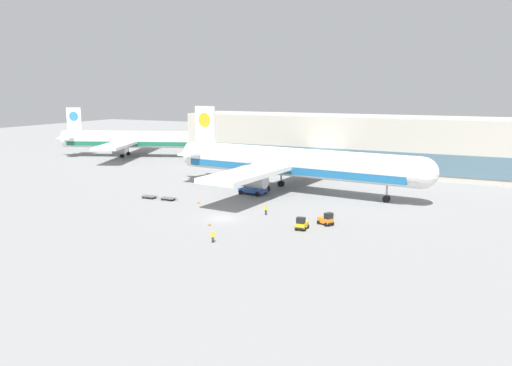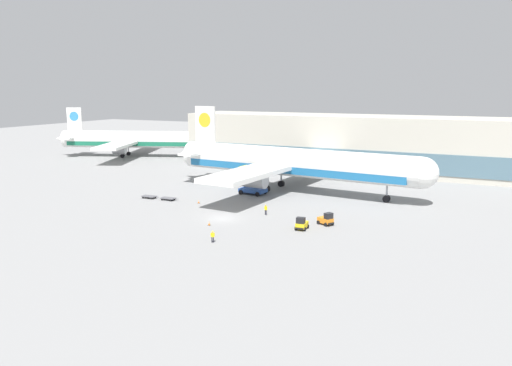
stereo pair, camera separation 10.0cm
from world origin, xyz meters
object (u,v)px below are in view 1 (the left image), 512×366
Objects in this scene: scissor_lift_loader at (253,184)px; baggage_tug_mid at (302,224)px; traffic_cone_near at (199,202)px; baggage_dolly_lead at (149,196)px; airplane_main at (289,163)px; airplane_distant at (134,140)px; baggage_tug_foreground at (326,219)px; ground_crew_far at (266,209)px; ground_crew_near at (213,236)px; traffic_cone_far at (209,223)px; baggage_dolly_second at (168,198)px.

scissor_lift_loader is 2.20× the size of baggage_tug_mid.
baggage_dolly_lead is at bearing -177.01° from traffic_cone_near.
traffic_cone_near is (-10.67, -17.77, -5.56)m from airplane_main.
airplane_distant is 69.65m from traffic_cone_near.
scissor_lift_loader is at bearing -125.25° from airplane_main.
baggage_tug_foreground reaches higher than ground_crew_far.
scissor_lift_loader is 1.49× the size of baggage_dolly_lead.
airplane_distant is 27.85× the size of ground_crew_far.
baggage_tug_mid is 35.04m from baggage_dolly_lead.
baggage_tug_foreground reaches higher than traffic_cone_near.
airplane_distant reaches higher than ground_crew_far.
airplane_main is 28.80m from baggage_dolly_lead.
ground_crew_near is 8.91m from traffic_cone_far.
traffic_cone_far is (-5.21, -9.70, -0.73)m from ground_crew_far.
traffic_cone_near is (-5.49, -11.67, -1.82)m from scissor_lift_loader.
traffic_cone_near is 15.48m from traffic_cone_far.
ground_crew_far reaches higher than ground_crew_near.
ground_crew_near is at bearing -68.68° from scissor_lift_loader.
airplane_distant is at bearing 160.99° from airplane_main.
ground_crew_far is (4.11, -20.23, -4.80)m from airplane_main.
airplane_distant is 92.97m from baggage_tug_mid.
airplane_main is 27.04m from baggage_tug_foreground.
airplane_main is at bearing -157.09° from baggage_tug_mid.
ground_crew_near is 0.95× the size of ground_crew_far.
traffic_cone_near is at bearing -112.44° from baggage_tug_mid.
baggage_dolly_second is (-12.03, -12.03, -1.72)m from scissor_lift_loader.
airplane_main is 32.95× the size of ground_crew_far.
traffic_cone_near is at bearing 1.44° from baggage_dolly_lead.
scissor_lift_loader reaches higher than traffic_cone_near.
baggage_tug_mid is at bearing -58.88° from airplane_main.
traffic_cone_near is at bearing -161.68° from baggage_tug_foreground.
scissor_lift_loader is 1.49× the size of baggage_dolly_second.
airplane_main is 22.97× the size of baggage_tug_mid.
airplane_main is 15.61× the size of baggage_dolly_second.
baggage_dolly_second is (45.59, -46.28, -4.79)m from airplane_distant.
ground_crew_near reaches higher than baggage_dolly_lead.
ground_crew_near is (-11.30, -15.48, 0.09)m from baggage_tug_foreground.
ground_crew_far is at bearing 61.77° from traffic_cone_far.
scissor_lift_loader is (57.63, -34.25, -3.07)m from airplane_distant.
ground_crew_far is at bearing -57.01° from airplane_distant.
airplane_main reaches higher than baggage_dolly_lead.
scissor_lift_loader is at bearing 64.82° from traffic_cone_near.
traffic_cone_far reaches higher than baggage_dolly_second.
scissor_lift_loader is 32.51m from ground_crew_near.
airplane_main is 25.59m from baggage_dolly_second.
baggage_dolly_lead is (41.28, -46.49, -4.79)m from airplane_distant.
baggage_dolly_lead is at bearing -69.54° from airplane_distant.
airplane_distant is 65.15m from baggage_dolly_second.
baggage_dolly_second is (-17.22, -18.13, -5.45)m from airplane_main.
traffic_cone_near is at bearing 91.46° from ground_crew_near.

